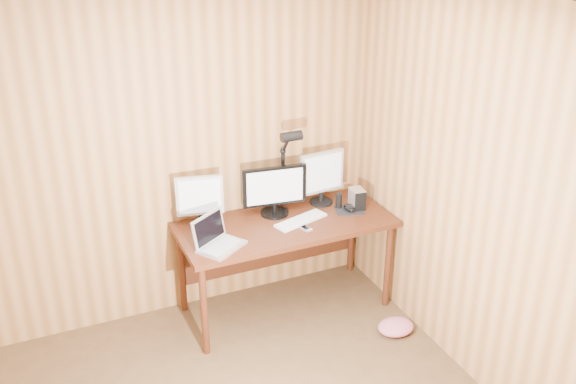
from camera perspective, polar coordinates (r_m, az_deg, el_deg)
room_shell at (r=2.92m, az=-4.22°, el=-10.74°), size 4.00×4.00×4.00m
desk at (r=4.89m, az=-0.58°, el=-3.64°), size 1.60×0.70×0.75m
monitor_center at (r=4.82m, az=-1.22°, el=0.15°), size 0.49×0.21×0.39m
monitor_left at (r=4.69m, az=-7.85°, el=-0.68°), size 0.34×0.16×0.39m
monitor_right at (r=4.99m, az=3.01°, el=1.41°), size 0.38×0.18×0.43m
laptop at (r=4.46m, az=-6.39°, el=-4.18°), size 0.40×0.38×0.23m
keyboard at (r=4.79m, az=1.15°, el=-2.52°), size 0.44×0.25×0.02m
mousepad at (r=4.98m, az=5.48°, el=-1.64°), size 0.25×0.22×0.00m
mouse at (r=4.97m, az=5.49°, el=-1.40°), size 0.08×0.12×0.04m
hard_drive at (r=5.00m, az=6.17°, el=-0.59°), size 0.11×0.15×0.16m
phone at (r=4.68m, az=1.55°, el=-3.23°), size 0.08×0.12×0.01m
speaker at (r=4.99m, az=4.53°, el=-0.79°), size 0.05×0.05×0.12m
desk_lamp at (r=4.83m, az=-0.05°, el=3.16°), size 0.16×0.23×0.69m
fabric_pile at (r=4.94m, az=9.56°, el=-11.75°), size 0.33×0.30×0.09m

